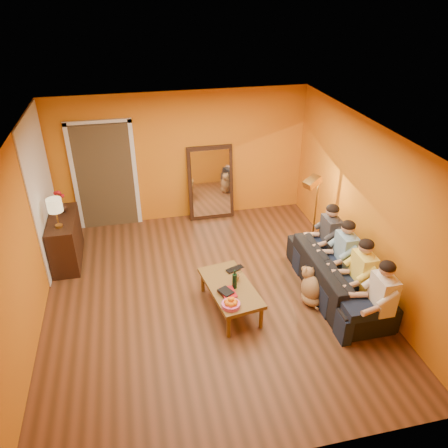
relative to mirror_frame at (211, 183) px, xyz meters
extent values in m
cube|color=brown|center=(-0.55, -2.63, -0.76)|extent=(5.00, 5.50, 0.00)
cube|color=white|center=(-0.55, -2.63, 1.84)|extent=(5.00, 5.50, 0.00)
cube|color=#CA6B17|center=(-0.55, 0.12, 0.54)|extent=(5.00, 0.00, 2.60)
cube|color=#CA6B17|center=(-3.05, -2.63, 0.54)|extent=(0.00, 5.50, 2.60)
cube|color=#CA6B17|center=(1.95, -2.63, 0.54)|extent=(0.00, 5.50, 2.60)
cube|color=white|center=(-3.04, -0.88, 0.54)|extent=(0.02, 1.90, 2.58)
cube|color=#3F2D19|center=(-2.05, 0.20, 0.29)|extent=(1.06, 0.30, 2.10)
cube|color=white|center=(-2.62, 0.08, 0.29)|extent=(0.08, 0.06, 2.20)
cube|color=white|center=(-1.48, 0.08, 0.29)|extent=(0.08, 0.06, 2.20)
cube|color=white|center=(-2.05, 0.08, 1.36)|extent=(1.22, 0.06, 0.08)
cube|color=black|center=(0.00, 0.00, 0.00)|extent=(0.92, 0.27, 1.51)
cube|color=white|center=(0.00, -0.04, 0.00)|extent=(0.78, 0.21, 1.35)
cube|color=black|center=(-2.79, -1.08, -0.34)|extent=(0.44, 1.18, 0.85)
imported|color=black|center=(1.45, -2.94, -0.43)|extent=(2.23, 0.87, 0.65)
cylinder|color=black|center=(-0.24, -3.02, -0.18)|extent=(0.07, 0.07, 0.31)
imported|color=#B27F3F|center=(-0.17, -2.85, -0.29)|extent=(0.13, 0.13, 0.10)
imported|color=black|center=(-0.11, -2.62, -0.33)|extent=(0.34, 0.28, 0.02)
imported|color=black|center=(-0.47, -3.17, -0.33)|extent=(0.27, 0.30, 0.02)
imported|color=#AE1319|center=(-0.46, -3.16, -0.31)|extent=(0.22, 0.28, 0.02)
imported|color=black|center=(-0.47, -3.18, -0.29)|extent=(0.24, 0.26, 0.02)
imported|color=black|center=(-2.79, -0.83, 0.19)|extent=(0.20, 0.20, 0.20)
camera|label=1|loc=(-1.51, -7.98, 3.64)|focal=35.00mm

